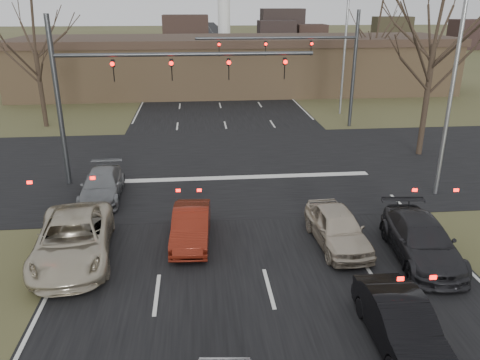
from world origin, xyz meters
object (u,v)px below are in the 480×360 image
object	(u,v)px
car_silver_ahead	(337,227)
car_black_hatch	(401,324)
car_red_ahead	(191,226)
mast_arm_near	(128,80)
car_silver_suv	(73,239)
car_charcoal_sedan	(421,240)
streetlight_right_near	(450,74)
mast_arm_far	(315,56)
car_grey_ahead	(102,185)
streetlight_right_far	(343,42)
building	(236,64)

from	to	relation	value
car_silver_ahead	car_black_hatch	bearing A→B (deg)	-92.13
car_red_ahead	car_silver_ahead	bearing A→B (deg)	-5.00
mast_arm_near	car_black_hatch	size ratio (longest dim) A/B	3.02
car_silver_suv	car_black_hatch	world-z (taller)	car_silver_suv
car_black_hatch	car_charcoal_sedan	xyz separation A→B (m)	(2.59, 4.29, 0.03)
car_red_ahead	car_silver_ahead	xyz separation A→B (m)	(5.37, -0.79, 0.06)
car_black_hatch	streetlight_right_near	bearing A→B (deg)	60.44
mast_arm_far	car_grey_ahead	size ratio (longest dim) A/B	2.58
car_silver_suv	car_red_ahead	xyz separation A→B (m)	(4.07, 0.93, -0.12)
car_black_hatch	car_silver_ahead	xyz separation A→B (m)	(-0.06, 5.50, 0.04)
car_black_hatch	car_red_ahead	xyz separation A→B (m)	(-5.43, 6.29, -0.03)
car_black_hatch	car_silver_ahead	distance (m)	5.50
streetlight_right_near	car_silver_suv	bearing A→B (deg)	-163.60
car_grey_ahead	streetlight_right_far	bearing A→B (deg)	43.08
streetlight_right_near	car_black_hatch	xyz separation A→B (m)	(-5.82, -9.87, -4.92)
mast_arm_far	streetlight_right_far	distance (m)	5.12
building	streetlight_right_far	bearing A→B (deg)	-56.35
mast_arm_far	car_silver_suv	size ratio (longest dim) A/B	2.04
mast_arm_near	car_silver_ahead	bearing A→B (deg)	-42.05
car_charcoal_sedan	car_red_ahead	bearing A→B (deg)	171.81
car_black_hatch	car_grey_ahead	xyz separation A→B (m)	(-9.50, 10.86, -0.04)
car_silver_suv	car_red_ahead	distance (m)	4.18
car_red_ahead	car_silver_ahead	size ratio (longest dim) A/B	0.94
mast_arm_near	car_silver_ahead	distance (m)	11.84
car_black_hatch	car_silver_ahead	world-z (taller)	car_silver_ahead
streetlight_right_far	car_grey_ahead	size ratio (longest dim) A/B	2.32
car_black_hatch	car_silver_ahead	bearing A→B (deg)	91.60
building	streetlight_right_far	world-z (taller)	streetlight_right_far
building	mast_arm_far	bearing A→B (deg)	-74.42
mast_arm_near	car_black_hatch	xyz separation A→B (m)	(8.23, -12.87, -4.41)
mast_arm_far	car_black_hatch	world-z (taller)	mast_arm_far
streetlight_right_near	car_red_ahead	bearing A→B (deg)	-162.34
mast_arm_far	car_black_hatch	size ratio (longest dim) A/B	2.77
building	streetlight_right_far	distance (m)	13.53
streetlight_right_far	mast_arm_near	bearing A→B (deg)	-136.11
mast_arm_near	car_grey_ahead	bearing A→B (deg)	-122.31
car_charcoal_sedan	streetlight_right_near	bearing A→B (deg)	65.72
building	streetlight_right_far	xyz separation A→B (m)	(7.32, -11.00, 2.92)
building	car_red_ahead	bearing A→B (deg)	-97.98
streetlight_right_far	car_black_hatch	world-z (taller)	streetlight_right_far
building	mast_arm_near	world-z (taller)	mast_arm_near
car_charcoal_sedan	car_silver_suv	bearing A→B (deg)	-179.25
streetlight_right_far	building	bearing A→B (deg)	123.65
mast_arm_far	car_charcoal_sedan	xyz separation A→B (m)	(-0.60, -18.58, -4.33)
mast_arm_far	car_red_ahead	size ratio (longest dim) A/B	2.89
streetlight_right_near	streetlight_right_far	distance (m)	17.01
streetlight_right_near	car_silver_ahead	size ratio (longest dim) A/B	2.44
mast_arm_far	car_charcoal_sedan	world-z (taller)	mast_arm_far
streetlight_right_far	car_red_ahead	xyz separation A→B (m)	(-11.75, -20.58, -4.95)
car_silver_suv	car_silver_ahead	distance (m)	9.44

